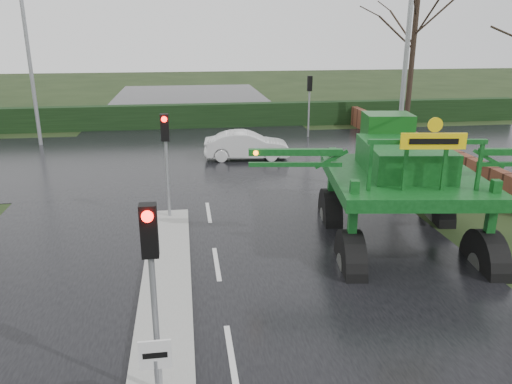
{
  "coord_description": "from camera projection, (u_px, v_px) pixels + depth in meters",
  "views": [
    {
      "loc": [
        -0.71,
        -8.16,
        5.99
      ],
      "look_at": [
        1.07,
        3.99,
        2.0
      ],
      "focal_mm": 35.0,
      "sensor_mm": 36.0,
      "label": 1
    }
  ],
  "objects": [
    {
      "name": "ground",
      "position": [
        231.0,
        356.0,
        9.63
      ],
      "size": [
        140.0,
        140.0,
        0.0
      ],
      "primitive_type": "plane",
      "color": "black",
      "rests_on": "ground"
    },
    {
      "name": "road_main",
      "position": [
        206.0,
        195.0,
        19.03
      ],
      "size": [
        14.0,
        80.0,
        0.02
      ],
      "primitive_type": "cube",
      "color": "black",
      "rests_on": "ground"
    },
    {
      "name": "road_cross",
      "position": [
        200.0,
        157.0,
        24.68
      ],
      "size": [
        80.0,
        12.0,
        0.02
      ],
      "primitive_type": "cube",
      "color": "black",
      "rests_on": "ground"
    },
    {
      "name": "median_island",
      "position": [
        167.0,
        283.0,
        12.24
      ],
      "size": [
        1.2,
        10.0,
        0.16
      ],
      "primitive_type": "cube",
      "color": "gray",
      "rests_on": "ground"
    },
    {
      "name": "hedge_row",
      "position": [
        195.0,
        116.0,
        31.98
      ],
      "size": [
        44.0,
        0.9,
        1.5
      ],
      "primitive_type": "cube",
      "color": "black",
      "rests_on": "ground"
    },
    {
      "name": "brick_wall",
      "position": [
        402.0,
        139.0,
        25.94
      ],
      "size": [
        0.4,
        20.0,
        1.2
      ],
      "primitive_type": "cube",
      "color": "#592D1E",
      "rests_on": "ground"
    },
    {
      "name": "keep_left_sign",
      "position": [
        156.0,
        365.0,
        7.71
      ],
      "size": [
        0.5,
        0.07,
        1.35
      ],
      "color": "gray",
      "rests_on": "ground"
    },
    {
      "name": "traffic_signal_near",
      "position": [
        151.0,
        262.0,
        7.7
      ],
      "size": [
        0.26,
        0.33,
        3.52
      ],
      "color": "gray",
      "rests_on": "ground"
    },
    {
      "name": "traffic_signal_mid",
      "position": [
        166.0,
        144.0,
        15.7
      ],
      "size": [
        0.26,
        0.33,
        3.52
      ],
      "color": "gray",
      "rests_on": "ground"
    },
    {
      "name": "traffic_signal_far",
      "position": [
        309.0,
        93.0,
        28.54
      ],
      "size": [
        0.26,
        0.33,
        3.52
      ],
      "rotation": [
        0.0,
        0.0,
        3.14
      ],
      "color": "gray",
      "rests_on": "ground"
    },
    {
      "name": "street_light_right",
      "position": [
        401.0,
        30.0,
        20.19
      ],
      "size": [
        3.85,
        0.3,
        10.0
      ],
      "color": "gray",
      "rests_on": "ground"
    },
    {
      "name": "street_light_left_far",
      "position": [
        32.0,
        30.0,
        25.47
      ],
      "size": [
        3.85,
        0.3,
        10.0
      ],
      "color": "gray",
      "rests_on": "ground"
    },
    {
      "name": "tree_right_far",
      "position": [
        416.0,
        21.0,
        29.16
      ],
      "size": [
        7.0,
        7.0,
        12.05
      ],
      "color": "black",
      "rests_on": "ground"
    },
    {
      "name": "crop_sprayer",
      "position": [
        353.0,
        179.0,
        12.77
      ],
      "size": [
        8.91,
        6.1,
        5.01
      ],
      "rotation": [
        0.0,
        0.0,
        -0.14
      ],
      "color": "black",
      "rests_on": "ground"
    },
    {
      "name": "white_sedan",
      "position": [
        247.0,
        159.0,
        24.32
      ],
      "size": [
        4.16,
        1.76,
        1.34
      ],
      "primitive_type": "imported",
      "rotation": [
        0.0,
        0.0,
        1.48
      ],
      "color": "silver",
      "rests_on": "ground"
    }
  ]
}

